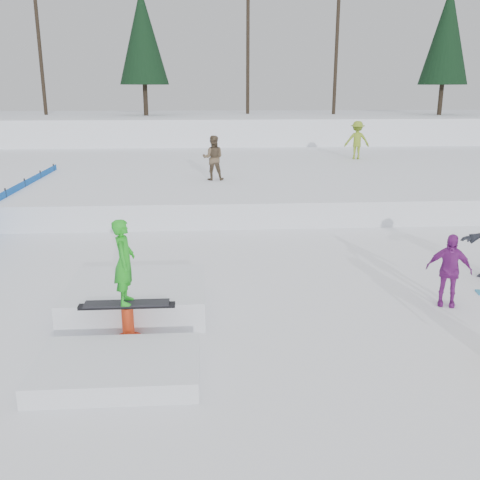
{
  "coord_description": "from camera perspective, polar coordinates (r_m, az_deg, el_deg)",
  "views": [
    {
      "loc": [
        -0.23,
        -8.63,
        4.12
      ],
      "look_at": [
        0.5,
        2.0,
        1.1
      ],
      "focal_mm": 40.0,
      "sensor_mm": 36.0,
      "label": 1
    }
  ],
  "objects": [
    {
      "name": "ground",
      "position": [
        9.56,
        -2.2,
        -9.7
      ],
      "size": [
        120.0,
        120.0,
        0.0
      ],
      "primitive_type": "plane",
      "color": "white"
    },
    {
      "name": "snow_berm",
      "position": [
        38.74,
        -3.64,
        11.46
      ],
      "size": [
        60.0,
        14.0,
        2.4
      ],
      "primitive_type": "cube",
      "color": "white",
      "rests_on": "ground"
    },
    {
      "name": "snow_midrise",
      "position": [
        24.9,
        -3.38,
        7.2
      ],
      "size": [
        50.0,
        18.0,
        0.8
      ],
      "primitive_type": "cube",
      "color": "white",
      "rests_on": "ground"
    },
    {
      "name": "treeline",
      "position": [
        37.6,
        6.32,
        20.8
      ],
      "size": [
        40.24,
        4.22,
        10.5
      ],
      "color": "black",
      "rests_on": "snow_berm"
    },
    {
      "name": "walker_olive",
      "position": [
        20.25,
        -2.89,
        8.74
      ],
      "size": [
        0.84,
        0.67,
        1.66
      ],
      "primitive_type": "imported",
      "rotation": [
        0.0,
        0.0,
        3.08
      ],
      "color": "brown",
      "rests_on": "snow_midrise"
    },
    {
      "name": "walker_ygreen",
      "position": [
        27.06,
        12.37,
        10.36
      ],
      "size": [
        1.27,
        0.85,
        1.83
      ],
      "primitive_type": "imported",
      "rotation": [
        0.0,
        0.0,
        2.99
      ],
      "color": "olive",
      "rests_on": "snow_midrise"
    },
    {
      "name": "spectator_purple",
      "position": [
        11.17,
        21.37,
        -2.99
      ],
      "size": [
        0.92,
        0.65,
        1.45
      ],
      "primitive_type": "imported",
      "rotation": [
        0.0,
        0.0,
        -0.39
      ],
      "color": "#822385",
      "rests_on": "ground"
    },
    {
      "name": "jib_rail_feature",
      "position": [
        9.83,
        -11.41,
        -7.34
      ],
      "size": [
        2.6,
        4.4,
        2.11
      ],
      "color": "white",
      "rests_on": "ground"
    }
  ]
}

